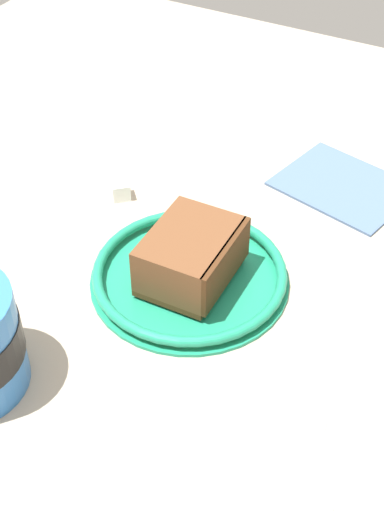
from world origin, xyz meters
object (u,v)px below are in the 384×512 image
sugar_cube (121,190)px  folded_napkin (344,185)px  cake_slice (192,257)px  teaspoon (318,442)px  small_plate (190,275)px

sugar_cube → folded_napkin: bearing=32.8°
cake_slice → teaspoon: size_ratio=0.81×
cake_slice → teaspoon: cake_slice is taller
cake_slice → teaspoon: 19.65cm
small_plate → cake_slice: bearing=1.5°
cake_slice → folded_napkin: bearing=70.5°
sugar_cube → cake_slice: bearing=-31.3°
cake_slice → sugar_cube: cake_slice is taller
teaspoon → folded_napkin: bearing=106.2°
teaspoon → folded_napkin: size_ratio=0.88×
teaspoon → sugar_cube: 34.18cm
cake_slice → folded_napkin: cake_slice is taller
small_plate → cake_slice: (0.27, 0.01, 2.33)cm
cake_slice → teaspoon: (16.25, -10.70, -2.77)cm
folded_napkin → small_plate: bearing=-110.1°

